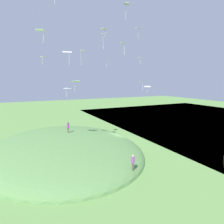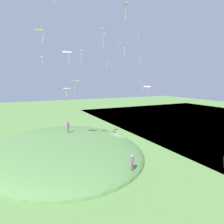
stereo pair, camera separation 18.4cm
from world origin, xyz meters
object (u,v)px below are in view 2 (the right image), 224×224
object	(u,v)px
kite_3	(104,34)
kite_10	(122,44)
kite_1	(147,87)
kite_12	(104,29)
kite_11	(68,89)
kite_14	(67,52)
kite_0	(127,5)
kite_6	(76,82)
kite_8	(43,57)
kite_7	(137,29)
kite_9	(82,52)
kite_2	(141,82)
kite_5	(140,58)
person_near_shore	(132,160)
kite_15	(108,61)
person_with_child	(68,126)
kite_4	(40,31)

from	to	relation	value
kite_3	kite_10	size ratio (longest dim) A/B	1.26
kite_1	kite_12	xyz separation A→B (m)	(7.24, -1.38, 8.60)
kite_11	kite_14	size ratio (longest dim) A/B	0.77
kite_0	kite_10	size ratio (longest dim) A/B	1.29
kite_10	kite_12	bearing A→B (deg)	-55.01
kite_3	kite_6	world-z (taller)	kite_3
kite_6	kite_10	world-z (taller)	kite_10
kite_3	kite_8	xyz separation A→B (m)	(7.07, -7.11, -2.56)
kite_6	kite_7	bearing A→B (deg)	-175.18
kite_9	kite_12	distance (m)	4.63
kite_1	kite_2	xyz separation A→B (m)	(1.78, 0.77, 0.72)
kite_7	kite_14	distance (m)	16.08
kite_5	kite_14	world-z (taller)	kite_14
kite_0	kite_6	distance (m)	13.70
kite_3	kite_7	world-z (taller)	kite_7
person_near_shore	kite_1	bearing A→B (deg)	-99.22
kite_1	kite_11	xyz separation A→B (m)	(13.08, -0.89, -0.12)
kite_11	kite_15	xyz separation A→B (m)	(-9.42, -6.81, 4.73)
kite_1	kite_2	bearing A→B (deg)	23.24
kite_1	kite_5	world-z (taller)	kite_5
kite_1	kite_6	world-z (taller)	kite_6
kite_8	kite_10	xyz separation A→B (m)	(-10.25, 6.25, 1.72)
kite_9	kite_3	bearing A→B (deg)	110.36
kite_2	kite_11	distance (m)	11.45
kite_2	kite_11	size ratio (longest dim) A/B	1.05
kite_3	kite_15	xyz separation A→B (m)	(-5.01, -9.70, -2.42)
kite_6	kite_14	distance (m)	6.16
person_with_child	kite_8	size ratio (longest dim) A/B	1.41
kite_6	kite_5	bearing A→B (deg)	158.77
kite_1	kite_15	world-z (taller)	kite_15
kite_6	kite_3	bearing A→B (deg)	115.49
kite_9	person_with_child	bearing A→B (deg)	-32.67
kite_7	kite_8	world-z (taller)	kite_7
kite_5	kite_7	size ratio (longest dim) A/B	0.56
kite_2	kite_8	size ratio (longest dim) A/B	1.17
kite_9	kite_15	distance (m)	8.51
kite_6	person_with_child	bearing A→B (deg)	-20.99
kite_6	kite_14	world-z (taller)	kite_14
kite_4	kite_15	bearing A→B (deg)	-141.84
person_with_child	kite_12	size ratio (longest dim) A/B	1.55
kite_1	kite_10	world-z (taller)	kite_10
kite_9	kite_0	bearing A→B (deg)	158.96
person_near_shore	kite_14	size ratio (longest dim) A/B	1.00
kite_2	kite_8	bearing A→B (deg)	-22.85
kite_9	kite_14	distance (m)	4.70
kite_7	kite_9	bearing A→B (deg)	9.99
kite_7	kite_14	bearing A→B (deg)	20.73
kite_1	kite_10	xyz separation A→B (m)	(5.48, 1.14, 6.20)
kite_3	kite_5	world-z (taller)	kite_3
kite_0	kite_12	size ratio (longest dim) A/B	1.90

